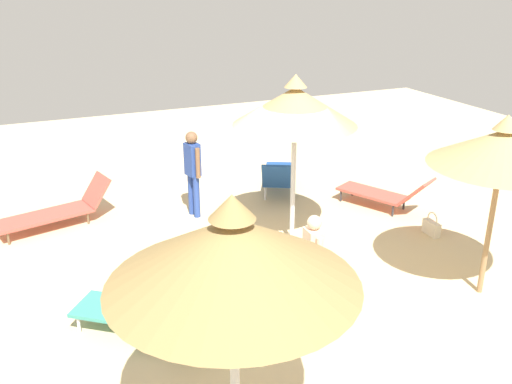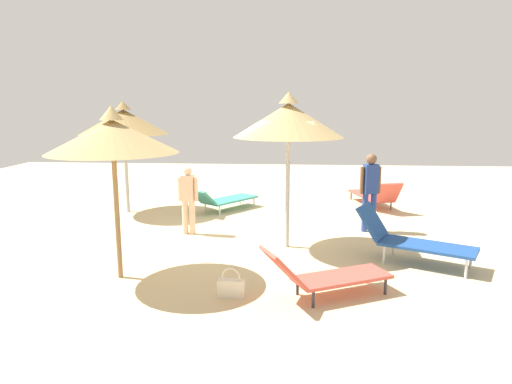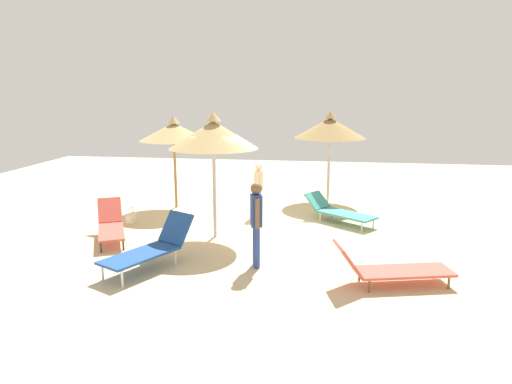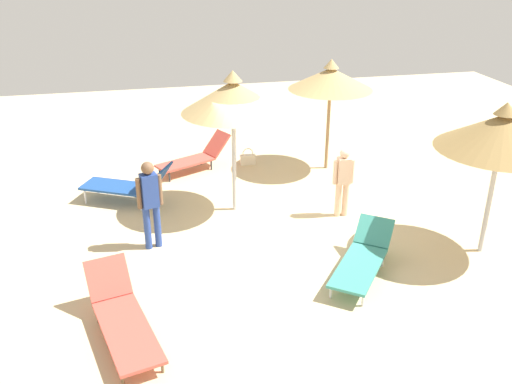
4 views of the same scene
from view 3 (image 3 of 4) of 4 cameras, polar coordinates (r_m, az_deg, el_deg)
The scene contains 11 objects.
ground at distance 12.21m, azimuth -0.43°, elevation -4.73°, with size 24.00×24.00×0.10m, color beige.
parasol_umbrella_front at distance 14.25m, azimuth -10.00°, elevation 7.24°, with size 2.05×2.05×2.79m.
parasol_umbrella_near_left at distance 15.03m, azimuth 9.01°, elevation 7.72°, with size 2.26×2.26×2.89m.
parasol_umbrella_far_left at distance 11.11m, azimuth -5.22°, elevation 6.97°, with size 2.12×2.12×3.04m.
lounge_chair_near_right at distance 9.70m, azimuth -12.67°, elevation -6.55°, with size 1.55×2.12×0.98m.
lounge_chair_back at distance 9.04m, azimuth 15.92°, elevation -8.92°, with size 2.27×1.16×0.83m.
lounge_chair_edge at distance 12.89m, azimuth 10.04°, elevation -2.27°, with size 2.00×1.75×0.70m.
lounge_chair_center at distance 11.81m, azimuth -17.31°, elevation -3.82°, with size 1.38×2.01×0.84m.
person_standing_far_right at distance 13.31m, azimuth 0.33°, elevation 0.69°, with size 0.23×0.45×1.51m.
person_standing_front at distance 9.38m, azimuth 0.03°, elevation -3.27°, with size 0.29×0.48×1.75m.
handbag at distance 13.08m, azimuth -14.98°, elevation -3.06°, with size 0.15×0.40×0.45m.
Camera 3 is at (-1.77, 11.54, 3.54)m, focal length 32.79 mm.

